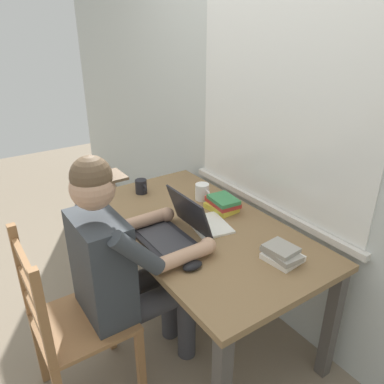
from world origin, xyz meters
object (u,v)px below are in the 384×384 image
desk (197,238)px  computer_mouse (193,266)px  seated_person (124,264)px  book_stack_side (222,203)px  wooden_chair (71,324)px  coffee_mug_white (202,192)px  book_stack_main (282,254)px  coffee_mug_dark (141,187)px  laptop (175,229)px

desk → computer_mouse: 0.42m
desk → computer_mouse: (0.32, -0.25, 0.10)m
seated_person → desk: bearing=98.7°
book_stack_side → wooden_chair: bearing=-82.1°
coffee_mug_white → book_stack_main: bearing=-5.7°
wooden_chair → coffee_mug_dark: (-0.62, 0.70, 0.29)m
laptop → book_stack_main: (0.45, 0.31, -0.02)m
seated_person → book_stack_side: (-0.14, 0.70, 0.07)m
seated_person → book_stack_side: bearing=101.0°
coffee_mug_dark → book_stack_main: bearing=10.7°
seated_person → laptop: 0.32m
wooden_chair → computer_mouse: (0.24, 0.51, 0.26)m
wooden_chair → coffee_mug_dark: wooden_chair is taller
book_stack_side → desk: bearing=-74.3°
coffee_mug_dark → coffee_mug_white: bearing=42.1°
coffee_mug_white → book_stack_side: coffee_mug_white is taller
coffee_mug_white → book_stack_side: bearing=5.1°
coffee_mug_white → coffee_mug_dark: (-0.30, -0.27, -0.01)m
desk → book_stack_main: book_stack_main is taller
computer_mouse → book_stack_main: size_ratio=0.55×
book_stack_side → coffee_mug_dark: bearing=-149.2°
computer_mouse → book_stack_side: size_ratio=0.46×
coffee_mug_white → book_stack_side: 0.18m
seated_person → book_stack_side: seated_person is taller
wooden_chair → laptop: wooden_chair is taller
coffee_mug_dark → computer_mouse: bearing=-12.2°
wooden_chair → coffee_mug_dark: 0.98m
seated_person → book_stack_main: seated_person is taller
desk → coffee_mug_dark: 0.56m
wooden_chair → book_stack_main: wooden_chair is taller
computer_mouse → desk: bearing=142.0°
book_stack_main → book_stack_side: book_stack_side is taller
laptop → book_stack_side: bearing=104.9°
computer_mouse → coffee_mug_dark: bearing=167.8°
coffee_mug_dark → wooden_chair: bearing=-48.5°
coffee_mug_dark → book_stack_side: (0.48, 0.29, -0.00)m
computer_mouse → seated_person: bearing=-136.9°
coffee_mug_white → book_stack_side: (0.18, 0.02, -0.01)m
coffee_mug_dark → desk: bearing=6.4°
desk → coffee_mug_dark: (-0.54, -0.06, 0.13)m
book_stack_main → desk: bearing=-164.8°
book_stack_main → book_stack_side: bearing=170.8°
laptop → computer_mouse: size_ratio=3.30×
seated_person → coffee_mug_white: seated_person is taller
coffee_mug_dark → book_stack_side: bearing=30.8°
desk → laptop: (0.04, -0.17, 0.14)m
coffee_mug_dark → laptop: bearing=-10.7°
book_stack_side → laptop: bearing=-75.1°
laptop → book_stack_main: 0.55m
desk → coffee_mug_white: coffee_mug_white is taller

